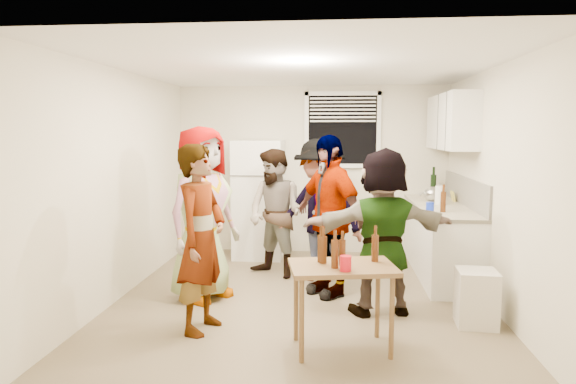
# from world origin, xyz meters

# --- Properties ---
(room) EXTENTS (4.00, 4.50, 2.50)m
(room) POSITION_xyz_m (0.00, 0.00, 0.00)
(room) COLOR silver
(room) RESTS_ON ground
(window) EXTENTS (1.12, 0.10, 1.06)m
(window) POSITION_xyz_m (0.45, 2.21, 1.85)
(window) COLOR white
(window) RESTS_ON room
(refrigerator) EXTENTS (0.70, 0.70, 1.70)m
(refrigerator) POSITION_xyz_m (-0.75, 1.88, 0.85)
(refrigerator) COLOR white
(refrigerator) RESTS_ON ground
(counter_lower) EXTENTS (0.60, 2.20, 0.86)m
(counter_lower) POSITION_xyz_m (1.70, 1.15, 0.43)
(counter_lower) COLOR white
(counter_lower) RESTS_ON ground
(countertop) EXTENTS (0.64, 2.22, 0.04)m
(countertop) POSITION_xyz_m (1.70, 1.15, 0.88)
(countertop) COLOR beige
(countertop) RESTS_ON counter_lower
(backsplash) EXTENTS (0.03, 2.20, 0.36)m
(backsplash) POSITION_xyz_m (1.99, 1.15, 1.08)
(backsplash) COLOR #B2ADA3
(backsplash) RESTS_ON countertop
(upper_cabinets) EXTENTS (0.34, 1.60, 0.70)m
(upper_cabinets) POSITION_xyz_m (1.83, 1.35, 1.95)
(upper_cabinets) COLOR white
(upper_cabinets) RESTS_ON room
(kettle) EXTENTS (0.26, 0.22, 0.21)m
(kettle) POSITION_xyz_m (1.65, 1.51, 0.90)
(kettle) COLOR silver
(kettle) RESTS_ON countertop
(paper_towel) EXTENTS (0.11, 0.11, 0.24)m
(paper_towel) POSITION_xyz_m (1.68, 1.19, 0.90)
(paper_towel) COLOR white
(paper_towel) RESTS_ON countertop
(wine_bottle) EXTENTS (0.08, 0.08, 0.32)m
(wine_bottle) POSITION_xyz_m (1.75, 2.00, 0.90)
(wine_bottle) COLOR black
(wine_bottle) RESTS_ON countertop
(beer_bottle_counter) EXTENTS (0.06, 0.06, 0.24)m
(beer_bottle_counter) POSITION_xyz_m (1.60, 0.57, 0.90)
(beer_bottle_counter) COLOR #47230C
(beer_bottle_counter) RESTS_ON countertop
(blue_cup) EXTENTS (0.09, 0.09, 0.12)m
(blue_cup) POSITION_xyz_m (1.44, 0.50, 0.90)
(blue_cup) COLOR #1632D4
(blue_cup) RESTS_ON countertop
(picture_frame) EXTENTS (0.02, 0.16, 0.13)m
(picture_frame) POSITION_xyz_m (1.92, 1.51, 0.97)
(picture_frame) COLOR #EBD952
(picture_frame) RESTS_ON countertop
(trash_bin) EXTENTS (0.38, 0.38, 0.53)m
(trash_bin) POSITION_xyz_m (1.69, -0.61, 0.25)
(trash_bin) COLOR beige
(trash_bin) RESTS_ON ground
(serving_table) EXTENTS (0.95, 0.72, 0.73)m
(serving_table) POSITION_xyz_m (0.42, -1.27, 0.00)
(serving_table) COLOR brown
(serving_table) RESTS_ON ground
(beer_bottle_table) EXTENTS (0.06, 0.06, 0.21)m
(beer_bottle_table) POSITION_xyz_m (0.42, -1.27, 0.73)
(beer_bottle_table) COLOR #47230C
(beer_bottle_table) RESTS_ON serving_table
(red_cup) EXTENTS (0.09, 0.09, 0.12)m
(red_cup) POSITION_xyz_m (0.44, -1.45, 0.73)
(red_cup) COLOR red
(red_cup) RESTS_ON serving_table
(guest_grey) EXTENTS (2.09, 1.75, 0.60)m
(guest_grey) POSITION_xyz_m (-1.09, -0.06, 0.00)
(guest_grey) COLOR gray
(guest_grey) RESTS_ON ground
(guest_stripe) EXTENTS (1.82, 1.02, 0.41)m
(guest_stripe) POSITION_xyz_m (-0.86, -0.96, 0.00)
(guest_stripe) COLOR #141933
(guest_stripe) RESTS_ON ground
(guest_back_left) EXTENTS (1.55, 1.78, 0.61)m
(guest_back_left) POSITION_xyz_m (-0.39, 0.86, 0.00)
(guest_back_left) COLOR brown
(guest_back_left) RESTS_ON ground
(guest_back_right) EXTENTS (1.72, 2.04, 0.65)m
(guest_back_right) POSITION_xyz_m (0.16, 0.72, 0.00)
(guest_back_right) COLOR #44444A
(guest_back_right) RESTS_ON ground
(guest_black) EXTENTS (2.05, 1.96, 0.44)m
(guest_black) POSITION_xyz_m (0.28, 0.20, 0.00)
(guest_black) COLOR black
(guest_black) RESTS_ON ground
(guest_orange) EXTENTS (1.86, 1.96, 0.49)m
(guest_orange) POSITION_xyz_m (0.82, -0.36, 0.00)
(guest_orange) COLOR #CE8842
(guest_orange) RESTS_ON ground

